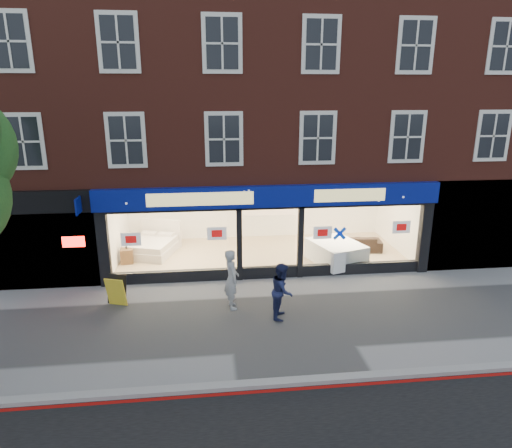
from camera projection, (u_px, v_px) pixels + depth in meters
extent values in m
plane|color=gray|center=(285.00, 320.00, 12.98)|extent=(120.00, 120.00, 0.00)
cube|color=#8C0A07|center=(309.00, 388.00, 10.02)|extent=(60.00, 0.10, 0.01)
cube|color=gray|center=(307.00, 381.00, 10.20)|extent=(60.00, 0.25, 0.12)
cube|color=tan|center=(262.00, 254.00, 17.96)|extent=(11.00, 4.50, 0.10)
cube|color=maroon|center=(257.00, 80.00, 17.73)|extent=(19.00, 8.00, 6.70)
cube|color=navy|center=(271.00, 196.00, 14.87)|extent=(11.40, 0.28, 0.70)
cube|color=black|center=(270.00, 272.00, 15.85)|extent=(11.00, 0.18, 0.40)
cube|color=black|center=(104.00, 248.00, 14.91)|extent=(0.35, 0.30, 2.60)
cube|color=black|center=(424.00, 237.00, 16.10)|extent=(0.35, 0.30, 2.60)
cube|color=white|center=(173.00, 242.00, 15.06)|extent=(4.20, 0.02, 2.10)
cube|color=white|center=(363.00, 235.00, 15.77)|extent=(4.20, 0.02, 2.10)
cube|color=white|center=(269.00, 245.00, 15.74)|extent=(1.80, 0.02, 2.10)
cube|color=silver|center=(256.00, 209.00, 19.74)|extent=(11.00, 0.20, 2.60)
cube|color=#FFEAC6|center=(262.00, 191.00, 17.23)|extent=(11.00, 4.50, 0.12)
cube|color=black|center=(38.00, 238.00, 14.82)|extent=(3.80, 0.60, 3.30)
cube|color=#FF140C|center=(73.00, 242.00, 14.63)|extent=(0.70, 0.04, 0.35)
cube|color=black|center=(476.00, 224.00, 16.36)|extent=(4.00, 0.40, 3.30)
cube|color=beige|center=(151.00, 250.00, 17.77)|extent=(2.12, 2.31, 0.33)
cube|color=beige|center=(151.00, 243.00, 17.69)|extent=(2.04, 2.21, 0.24)
cube|color=beige|center=(161.00, 233.00, 18.61)|extent=(1.65, 0.63, 1.14)
cube|color=beige|center=(149.00, 233.00, 18.35)|extent=(0.68, 0.48, 0.11)
cube|color=beige|center=(166.00, 234.00, 18.22)|extent=(0.68, 0.48, 0.11)
cube|color=brown|center=(127.00, 256.00, 16.89)|extent=(0.48, 0.48, 0.55)
cube|color=white|center=(336.00, 259.00, 17.00)|extent=(2.09, 2.34, 0.26)
cube|color=white|center=(336.00, 252.00, 16.93)|extent=(2.09, 2.34, 0.26)
cube|color=white|center=(336.00, 246.00, 16.85)|extent=(2.09, 2.34, 0.26)
imported|color=black|center=(354.00, 243.00, 18.18)|extent=(2.21, 1.09, 0.62)
cube|color=yellow|center=(117.00, 291.00, 13.76)|extent=(0.70, 0.57, 0.93)
imported|color=#A2A4A9|center=(232.00, 279.00, 13.49)|extent=(0.52, 0.72, 1.83)
imported|color=#191F46|center=(282.00, 291.00, 12.94)|extent=(0.82, 0.94, 1.64)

